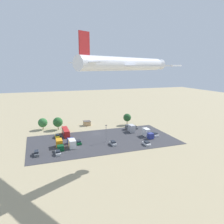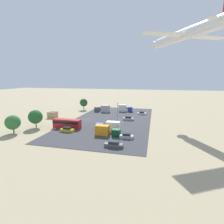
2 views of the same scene
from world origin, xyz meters
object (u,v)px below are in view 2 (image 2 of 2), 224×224
airplane (183,35)px  parked_car_5 (114,144)px  parked_car_7 (98,109)px  shed_building (53,115)px  parked_car_3 (126,136)px  parked_truck_1 (103,109)px  parked_car_2 (67,130)px  parked_truck_2 (106,131)px  bus (67,123)px  parked_car_0 (106,126)px  parked_truck_3 (125,108)px  parked_car_1 (128,118)px  parked_truck_0 (109,126)px  parked_car_6 (126,109)px  parked_car_4 (142,113)px

airplane → parked_car_5: bearing=-153.1°
parked_car_7 → shed_building: bearing=146.7°
parked_car_3 → parked_truck_1: (-37.64, -18.50, 0.97)m
shed_building → parked_car_2: shed_building is taller
parked_car_7 → parked_car_2: bearing=-177.0°
parked_truck_2 → parked_car_3: bearing=78.4°
bus → parked_car_3: bus is taller
parked_truck_1 → parked_car_0: bearing=-161.2°
parked_truck_3 → parked_car_1: bearing=14.3°
parked_car_3 → parked_car_2: bearing=84.9°
parked_car_1 → parked_truck_3: 19.20m
parked_car_2 → airplane: 52.19m
bus → parked_truck_0: 15.65m
parked_car_6 → airplane: 47.18m
shed_building → parked_car_5: bearing=52.2°
parked_car_4 → parked_car_7: (-6.01, -24.32, -0.02)m
parked_truck_1 → shed_building: bearing=134.3°
shed_building → bus: 19.83m
parked_car_1 → parked_car_3: parked_car_1 is taller
parked_car_3 → parked_car_4: (-35.75, 1.88, -0.03)m
parked_car_6 → parked_car_3: bearing=-170.4°
parked_car_3 → parked_car_4: 35.79m
parked_car_4 → parked_truck_3: 11.03m
shed_building → parked_car_2: bearing=43.1°
parked_car_3 → parked_car_5: bearing=163.7°
shed_building → parked_truck_1: bearing=134.3°
parked_truck_0 → parked_truck_1: parked_truck_1 is taller
parked_car_1 → parked_car_4: (-13.05, 4.76, -0.06)m
parked_car_5 → parked_truck_3: parked_truck_3 is taller
parked_car_2 → airplane: bearing=116.8°
parked_car_0 → parked_car_7: parked_car_0 is taller
bus → parked_truck_3: 38.36m
parked_truck_2 → airplane: (-19.04, 23.20, 31.16)m
parked_truck_1 → parked_truck_3: size_ratio=1.10×
parked_car_3 → parked_truck_3: (-41.28, -7.60, 1.00)m
parked_car_1 → parked_car_5: size_ratio=0.93×
parked_truck_1 → airplane: airplane is taller
parked_car_0 → airplane: airplane is taller
shed_building → parked_car_7: 26.51m
parked_car_1 → parked_truck_1: size_ratio=0.56×
parked_truck_0 → parked_car_1: bearing=-13.8°
airplane → bus: bearing=171.0°
parked_car_7 → parked_truck_0: size_ratio=0.54×
shed_building → parked_car_0: (10.19, 28.12, -0.59)m
parked_car_3 → parked_truck_0: 9.35m
parked_car_1 → parked_car_4: size_ratio=1.06×
parked_car_3 → parked_truck_3: size_ratio=0.56×
parked_car_3 → parked_car_6: 45.98m
shed_building → parked_car_5: size_ratio=0.79×
parked_car_4 → parked_car_5: 43.37m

